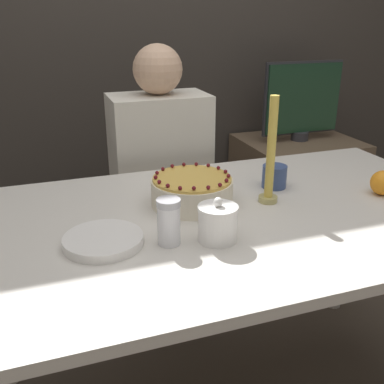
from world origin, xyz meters
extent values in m
cube|color=#38332D|center=(0.00, 1.40, 1.30)|extent=(8.00, 0.05, 2.60)
cube|color=beige|center=(0.00, 0.00, 0.76)|extent=(1.59, 0.90, 0.03)
cylinder|color=beige|center=(0.74, 0.39, 0.37)|extent=(0.07, 0.07, 0.74)
cylinder|color=#EFE5CC|center=(-0.09, 0.10, 0.81)|extent=(0.25, 0.25, 0.08)
cylinder|color=gold|center=(-0.09, 0.10, 0.86)|extent=(0.24, 0.24, 0.01)
sphere|color=maroon|center=(0.02, 0.10, 0.87)|extent=(0.01, 0.01, 0.01)
sphere|color=maroon|center=(0.01, 0.14, 0.87)|extent=(0.01, 0.01, 0.01)
sphere|color=maroon|center=(-0.01, 0.18, 0.87)|extent=(0.01, 0.01, 0.01)
sphere|color=maroon|center=(-0.04, 0.20, 0.87)|extent=(0.01, 0.01, 0.01)
sphere|color=maroon|center=(-0.08, 0.21, 0.87)|extent=(0.01, 0.01, 0.01)
sphere|color=maroon|center=(-0.12, 0.21, 0.87)|extent=(0.01, 0.01, 0.01)
sphere|color=maroon|center=(-0.16, 0.19, 0.87)|extent=(0.01, 0.01, 0.01)
sphere|color=maroon|center=(-0.19, 0.16, 0.87)|extent=(0.01, 0.01, 0.01)
sphere|color=maroon|center=(-0.20, 0.12, 0.87)|extent=(0.01, 0.01, 0.01)
sphere|color=maroon|center=(-0.20, 0.08, 0.87)|extent=(0.01, 0.01, 0.01)
sphere|color=maroon|center=(-0.19, 0.04, 0.87)|extent=(0.01, 0.01, 0.01)
sphere|color=maroon|center=(-0.16, 0.01, 0.87)|extent=(0.01, 0.01, 0.01)
sphere|color=maroon|center=(-0.12, 0.00, 0.87)|extent=(0.01, 0.01, 0.01)
sphere|color=maroon|center=(-0.08, -0.01, 0.87)|extent=(0.01, 0.01, 0.01)
sphere|color=maroon|center=(-0.04, 0.00, 0.87)|extent=(0.01, 0.01, 0.01)
sphere|color=maroon|center=(-0.01, 0.03, 0.87)|extent=(0.01, 0.01, 0.01)
sphere|color=maroon|center=(0.01, 0.06, 0.87)|extent=(0.01, 0.01, 0.01)
cylinder|color=white|center=(-0.11, -0.14, 0.81)|extent=(0.10, 0.10, 0.08)
cylinder|color=white|center=(-0.11, -0.14, 0.86)|extent=(0.10, 0.10, 0.01)
sphere|color=white|center=(-0.11, -0.14, 0.88)|extent=(0.02, 0.02, 0.02)
cylinder|color=white|center=(-0.23, -0.12, 0.82)|extent=(0.06, 0.06, 0.10)
cylinder|color=silver|center=(-0.23, -0.12, 0.89)|extent=(0.06, 0.06, 0.02)
cylinder|color=white|center=(-0.39, -0.07, 0.78)|extent=(0.20, 0.20, 0.01)
cylinder|color=white|center=(-0.39, -0.07, 0.78)|extent=(0.20, 0.20, 0.01)
cylinder|color=white|center=(-0.39, -0.07, 0.79)|extent=(0.20, 0.20, 0.01)
cylinder|color=tan|center=(0.14, 0.04, 0.78)|extent=(0.06, 0.06, 0.02)
cylinder|color=gold|center=(0.14, 0.04, 0.95)|extent=(0.03, 0.03, 0.31)
cylinder|color=#384C7F|center=(0.22, 0.15, 0.81)|extent=(0.08, 0.08, 0.08)
sphere|color=orange|center=(0.52, -0.03, 0.81)|extent=(0.08, 0.08, 0.08)
cube|color=#473D33|center=(-0.04, 0.65, 0.23)|extent=(0.34, 0.34, 0.45)
cube|color=silver|center=(-0.04, 0.65, 0.73)|extent=(0.40, 0.24, 0.57)
sphere|color=#D8AD8C|center=(-0.04, 0.65, 1.12)|extent=(0.20, 0.20, 0.20)
cube|color=brown|center=(0.92, 1.09, 0.32)|extent=(0.65, 0.54, 0.63)
cylinder|color=#2D2D33|center=(0.92, 1.09, 0.66)|extent=(0.10, 0.10, 0.05)
cube|color=#2D2D33|center=(0.92, 1.09, 0.87)|extent=(0.48, 0.02, 0.41)
cube|color=#193823|center=(0.92, 1.09, 0.87)|extent=(0.46, 0.03, 0.38)
camera|label=1|loc=(-0.51, -1.10, 1.32)|focal=42.00mm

